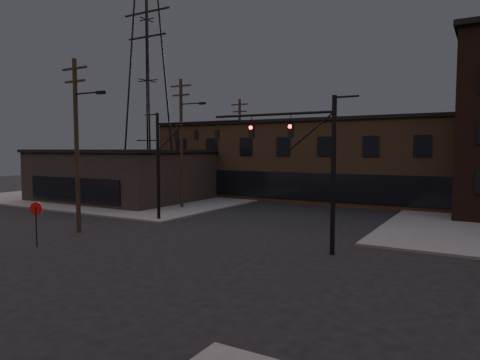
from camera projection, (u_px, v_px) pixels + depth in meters
The scene contains 12 objects.
ground at pixel (175, 258), 21.08m from camera, with size 140.00×140.00×0.00m, color black.
sidewalk_nw at pixel (147, 193), 51.08m from camera, with size 30.00×30.00×0.15m, color #474744.
building_row at pixel (344, 162), 44.91m from camera, with size 40.00×12.00×8.00m, color #4D3C29.
building_left at pixel (122, 176), 44.73m from camera, with size 16.00×12.00×5.00m, color black.
traffic_signal_near at pixel (312, 157), 21.90m from camera, with size 7.12×0.24×8.00m.
traffic_signal_far at pixel (171, 154), 30.98m from camera, with size 7.12×0.24×8.00m.
stop_sign at pixel (36, 213), 23.25m from camera, with size 0.72×0.33×2.48m.
utility_pole_near at pixel (77, 141), 27.11m from camera, with size 3.70×0.28×11.00m.
utility_pole_mid at pixel (182, 140), 37.94m from camera, with size 3.70×0.28×11.50m.
utility_pole_far at pixel (240, 145), 48.84m from camera, with size 2.20×0.28×11.00m.
transmission_tower at pixel (148, 81), 44.72m from camera, with size 7.00×7.00×25.00m, color black, non-canonical shape.
car_crossing at pixel (377, 197), 40.61m from camera, with size 1.74×4.98×1.64m, color black.
Camera 1 is at (13.22, -16.31, 5.34)m, focal length 32.00 mm.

